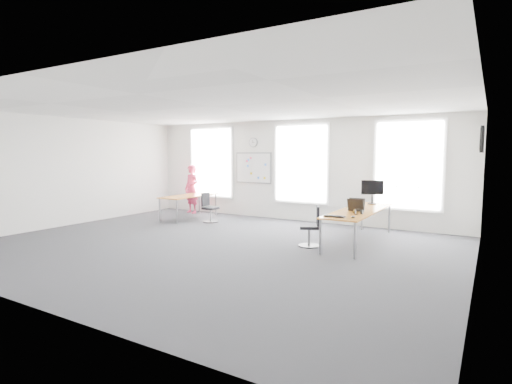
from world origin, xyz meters
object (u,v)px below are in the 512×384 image
Objects in this scene: person at (192,189)px; keyboard at (335,217)px; monitor at (372,190)px; headphones at (358,212)px; desk_left at (189,197)px; chair_right at (312,229)px; desk_right at (359,212)px; chair_left at (209,209)px.

person reaches higher than keyboard.
headphones is at bearing -102.13° from monitor.
desk_left is at bearing 167.93° from monitor.
chair_right is (4.72, -1.54, -0.27)m from desk_left.
desk_right is 1.55× the size of desk_left.
headphones is at bearing -7.22° from person.
desk_right is at bearing 88.32° from headphones.
monitor is at bearing 91.01° from desk_right.
monitor reaches higher than desk_right.
desk_right is 5.10× the size of monitor.
chair_right reaches higher than chair_left.
desk_right is at bearing -106.56° from monitor.
monitor is (-0.17, 1.80, 0.31)m from headphones.
chair_right reaches higher than headphones.
person is (-5.38, 2.47, 0.43)m from chair_right.
person is at bearing 145.64° from headphones.
desk_right is at bearing -98.12° from chair_left.
desk_left is 3.30× the size of monitor.
person reaches higher than chair_right.
headphones is 1.83m from monitor.
person reaches higher than desk_right.
chair_left is 4.76m from keyboard.
desk_right is 15.58× the size of headphones.
monitor is (6.13, -0.40, 0.29)m from person.
chair_right is 4.49× the size of headphones.
desk_left is 10.08× the size of headphones.
chair_right is 5.94m from person.
desk_left is at bearing 75.36° from chair_left.
monitor is (4.54, 0.72, 0.73)m from chair_left.
headphones is (0.15, -0.63, 0.10)m from desk_right.
monitor is (0.75, 2.07, 0.72)m from chair_right.
chair_right is (-0.77, -0.90, -0.31)m from desk_right.
desk_left is 4.69× the size of keyboard.
keyboard is 0.70× the size of monitor.
monitor reaches higher than headphones.
monitor reaches higher than keyboard.
keyboard is (5.36, -1.90, 0.09)m from desk_left.
chair_left is at bearing 156.23° from keyboard.
desk_right reaches higher than desk_left.
desk_right is 5.53m from desk_left.
desk_right is 1.27m from keyboard.
chair_left is (-3.80, 1.35, -0.01)m from chair_right.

